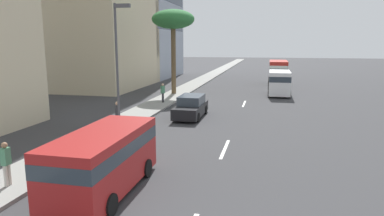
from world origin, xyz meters
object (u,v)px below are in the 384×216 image
(pedestrian_mid_block, at_px, (6,162))
(minibus_second, at_px, (278,72))
(car_lead, at_px, (191,107))
(street_lamp, at_px, (118,55))
(palm_tree, at_px, (173,21))
(pedestrian_by_tree, at_px, (118,114))
(van_third, at_px, (279,82))
(pedestrian_near_lamp, at_px, (163,92))
(van_fourth, at_px, (104,157))

(pedestrian_mid_block, bearing_deg, minibus_second, 159.66)
(car_lead, bearing_deg, street_lamp, -28.96)
(pedestrian_mid_block, bearing_deg, car_lead, 160.53)
(palm_tree, height_order, street_lamp, palm_tree)
(minibus_second, xyz_separation_m, pedestrian_mid_block, (-35.58, 10.27, -0.64))
(pedestrian_by_tree, bearing_deg, car_lead, 105.36)
(van_third, distance_m, pedestrian_by_tree, 19.97)
(pedestrian_near_lamp, relative_size, pedestrian_by_tree, 0.98)
(street_lamp, bearing_deg, pedestrian_mid_block, 175.01)
(van_third, relative_size, pedestrian_near_lamp, 2.96)
(minibus_second, distance_m, van_fourth, 35.62)
(van_third, xyz_separation_m, pedestrian_near_lamp, (-7.50, 10.10, -0.35))
(pedestrian_near_lamp, height_order, palm_tree, palm_tree)
(minibus_second, xyz_separation_m, pedestrian_near_lamp, (-17.13, 10.17, -0.62))
(van_fourth, distance_m, palm_tree, 24.50)
(car_lead, distance_m, street_lamp, 7.30)
(street_lamp, bearing_deg, pedestrian_near_lamp, 3.50)
(van_fourth, bearing_deg, pedestrian_near_lamp, -169.13)
(minibus_second, height_order, van_third, minibus_second)
(van_third, bearing_deg, pedestrian_by_tree, 150.52)
(palm_tree, distance_m, street_lamp, 16.04)
(pedestrian_near_lamp, bearing_deg, van_third, 173.46)
(pedestrian_mid_block, xyz_separation_m, palm_tree, (23.98, 0.46, 6.43))
(pedestrian_mid_block, height_order, street_lamp, street_lamp)
(minibus_second, distance_m, pedestrian_mid_block, 37.04)
(pedestrian_by_tree, relative_size, palm_tree, 0.20)
(palm_tree, bearing_deg, car_lead, -157.97)
(van_fourth, distance_m, pedestrian_by_tree, 8.57)
(car_lead, bearing_deg, pedestrian_by_tree, -33.38)
(minibus_second, relative_size, van_fourth, 1.16)
(van_third, bearing_deg, pedestrian_near_lamp, 126.61)
(van_third, relative_size, van_fourth, 0.91)
(pedestrian_mid_block, height_order, palm_tree, palm_tree)
(van_fourth, distance_m, street_lamp, 8.78)
(pedestrian_mid_block, distance_m, palm_tree, 24.83)
(pedestrian_mid_block, distance_m, street_lamp, 9.01)
(minibus_second, xyz_separation_m, palm_tree, (-11.60, 10.72, 5.79))
(van_fourth, xyz_separation_m, pedestrian_by_tree, (7.96, 3.15, -0.19))
(car_lead, distance_m, pedestrian_near_lamp, 6.02)
(palm_tree, bearing_deg, pedestrian_by_tree, -176.93)
(pedestrian_near_lamp, bearing_deg, car_lead, 83.96)
(pedestrian_near_lamp, distance_m, palm_tree, 8.48)
(van_third, distance_m, van_fourth, 26.21)
(van_third, bearing_deg, street_lamp, 151.86)
(van_third, relative_size, street_lamp, 0.68)
(car_lead, relative_size, pedestrian_mid_block, 2.81)
(pedestrian_by_tree, relative_size, street_lamp, 0.23)
(car_lead, xyz_separation_m, van_fourth, (-13.05, 0.20, 0.53))
(car_lead, bearing_deg, van_third, 152.23)
(van_fourth, relative_size, pedestrian_by_tree, 3.18)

